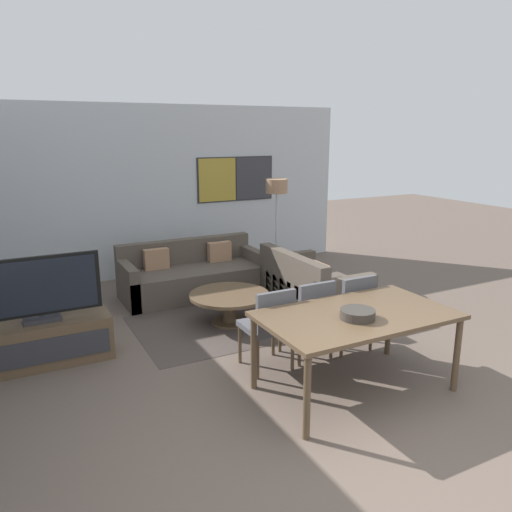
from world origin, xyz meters
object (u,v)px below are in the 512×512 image
object	(u,v)px
dining_chair_centre	(310,313)
dining_chair_right	(351,307)
television	(39,289)
coffee_table	(229,301)
floor_lamp	(277,195)
sofa_side	(310,288)
dining_chair_left	(269,323)
tv_console	(45,342)
fruit_bowl	(358,314)
sofa_main	(192,276)
dining_table	(357,320)

from	to	relation	value
dining_chair_centre	dining_chair_right	xyz separation A→B (m)	(0.51, -0.04, 0.00)
television	coffee_table	xyz separation A→B (m)	(2.17, 0.13, -0.52)
floor_lamp	sofa_side	bearing A→B (deg)	-99.43
television	sofa_side	size ratio (longest dim) A/B	0.78
television	dining_chair_left	xyz separation A→B (m)	(2.01, -1.20, -0.31)
tv_console	coffee_table	world-z (taller)	tv_console
tv_console	fruit_bowl	xyz separation A→B (m)	(2.44, -2.03, 0.58)
sofa_main	dining_chair_right	size ratio (longest dim) A/B	2.39
sofa_main	dining_table	size ratio (longest dim) A/B	1.18
dining_chair_right	dining_chair_left	bearing A→B (deg)	-179.67
television	sofa_side	distance (m)	3.46
tv_console	sofa_side	size ratio (longest dim) A/B	0.86
coffee_table	dining_table	size ratio (longest dim) A/B	0.57
tv_console	television	size ratio (longest dim) A/B	1.11
tv_console	dining_chair_right	world-z (taller)	dining_chair_right
dining_chair_left	sofa_side	bearing A→B (deg)	44.64
sofa_side	fruit_bowl	world-z (taller)	fruit_bowl
dining_table	dining_chair_left	xyz separation A→B (m)	(-0.51, 0.72, -0.19)
dining_chair_centre	floor_lamp	world-z (taller)	floor_lamp
sofa_main	fruit_bowl	bearing A→B (deg)	-85.65
television	floor_lamp	bearing A→B (deg)	22.63
dining_chair_right	fruit_bowl	world-z (taller)	dining_chair_right
sofa_side	floor_lamp	xyz separation A→B (m)	(0.22, 1.33, 1.13)
dining_chair_left	floor_lamp	size ratio (longest dim) A/B	0.53
sofa_main	dining_chair_right	distance (m)	2.82
tv_console	fruit_bowl	bearing A→B (deg)	-39.79
sofa_main	fruit_bowl	world-z (taller)	fruit_bowl
coffee_table	dining_chair_centre	xyz separation A→B (m)	(0.35, -1.29, 0.21)
dining_chair_right	floor_lamp	world-z (taller)	floor_lamp
coffee_table	dining_table	world-z (taller)	dining_table
floor_lamp	television	bearing A→B (deg)	-157.37
coffee_table	sofa_side	bearing A→B (deg)	2.30
sofa_main	dining_chair_centre	size ratio (longest dim) A/B	2.39
sofa_side	fruit_bowl	distance (m)	2.48
dining_table	floor_lamp	size ratio (longest dim) A/B	1.07
dining_chair_left	floor_lamp	world-z (taller)	floor_lamp
tv_console	dining_chair_centre	size ratio (longest dim) A/B	1.53
coffee_table	dining_chair_left	distance (m)	1.36
coffee_table	dining_chair_right	distance (m)	1.60
sofa_main	dining_table	distance (m)	3.45
tv_console	fruit_bowl	distance (m)	3.23
dining_chair_centre	fruit_bowl	world-z (taller)	dining_chair_centre
television	dining_chair_right	distance (m)	3.27
coffee_table	fruit_bowl	bearing A→B (deg)	-82.96
dining_chair_centre	floor_lamp	distance (m)	3.03
fruit_bowl	dining_chair_right	bearing A→B (deg)	54.73
television	coffee_table	world-z (taller)	television
dining_chair_right	dining_chair_centre	bearing A→B (deg)	175.92
coffee_table	dining_chair_left	bearing A→B (deg)	-96.94
dining_chair_centre	dining_chair_right	bearing A→B (deg)	-4.08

